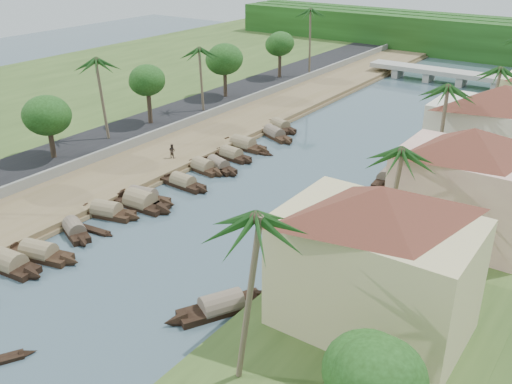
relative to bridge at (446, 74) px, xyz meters
The scene contains 42 objects.
ground 72.02m from the bridge, 90.00° to the right, with size 220.00×220.00×0.00m, color #3E535D.
left_bank 54.42m from the bridge, 107.10° to the right, with size 10.00×180.00×0.80m, color brown.
right_bank 55.37m from the bridge, 69.93° to the right, with size 16.00×180.00×1.20m, color #314A1D.
road 57.49m from the bridge, 115.23° to the right, with size 8.00×180.00×1.40m, color black.
retaining_wall 55.79m from the bridge, 111.23° to the right, with size 0.40×180.00×1.10m, color slate.
far_left_fill 72.84m from the bridge, 134.44° to the right, with size 45.00×220.00×1.35m, color #314A1D.
treeline 28.09m from the bridge, 90.00° to the left, with size 120.00×14.00×8.00m.
bridge is the anchor object (origin of this frame).
building_near 76.54m from the bridge, 75.61° to the right, with size 14.85×14.85×10.20m.
building_mid 61.51m from the bridge, 70.98° to the right, with size 14.11×14.11×9.70m.
building_far 48.15m from the bridge, 66.65° to the right, with size 15.59×15.59×10.20m.
sampan_1 83.14m from the bridge, 96.20° to the right, with size 8.02×2.54×2.33m.
sampan_2 80.58m from the bridge, 96.00° to the right, with size 8.44×3.61×2.19m.
sampan_3 76.27m from the bridge, 97.03° to the right, with size 6.96×4.00×1.92m.
sampan_4 72.17m from the bridge, 97.73° to the right, with size 7.89×3.65×2.20m.
sampan_5 68.71m from the bridge, 97.09° to the right, with size 8.33×2.59×2.58m.
sampan_6 67.88m from the bridge, 97.71° to the right, with size 8.02×3.30×2.32m.
sampan_7 62.53m from the bridge, 97.63° to the right, with size 7.56×1.95×2.02m.
sampan_8 58.07m from the bridge, 99.28° to the right, with size 6.95×2.53×2.12m.
sampan_9 56.45m from the bridge, 98.47° to the right, with size 7.69×3.59×1.96m.
sampan_10 49.59m from the bridge, 101.67° to the right, with size 8.47×2.09×2.32m.
sampan_11 53.09m from the bridge, 99.84° to the right, with size 7.27×2.24×2.08m.
sampan_12 43.66m from the bridge, 102.06° to the right, with size 8.52×4.90×2.07m.
sampan_13 40.80m from the bridge, 104.59° to the right, with size 7.60×4.17×2.09m.
sampan_14 77.75m from the bridge, 83.40° to the right, with size 5.80×8.69×2.19m.
sampan_15 63.45m from the bridge, 81.92° to the right, with size 1.79×6.75×1.85m.
sampan_16 48.55m from the bridge, 78.90° to the right, with size 2.45×9.24×2.22m.
canoe_1 74.87m from the bridge, 96.28° to the right, with size 4.63×1.29×0.74m.
canoe_2 49.78m from the bridge, 99.61° to the right, with size 6.31×1.46×0.91m.
palm_0 84.85m from the bridge, 79.74° to the right, with size 3.20×3.20×12.52m.
palm_1 66.82m from the bridge, 76.04° to the right, with size 3.20×3.20×10.52m.
palm_2 52.76m from the bridge, 73.18° to the right, with size 3.20×3.20×12.15m.
palm_3 39.49m from the bridge, 65.40° to the right, with size 3.20×3.20×11.38m.
palm_5 63.87m from the bridge, 112.32° to the right, with size 3.20×3.20×11.38m.
palm_6 48.18m from the bridge, 117.62° to the right, with size 3.20×3.20×10.38m.
palm_8 26.96m from the bridge, 146.08° to the right, with size 3.20×3.20×12.97m.
tree_2 70.94m from the bridge, 109.82° to the right, with size 5.32×5.32×7.17m.
tree_3 56.44m from the bridge, 115.29° to the right, with size 4.74×4.74×7.81m.
tree_4 42.05m from the bridge, 125.14° to the right, with size 5.54×5.54×8.11m.
tree_5 30.65m from the bridge, 142.72° to the right, with size 4.76×4.76×7.82m.
tree_7 86.11m from the bridge, 74.49° to the right, with size 4.63×4.63×6.36m.
person_far 59.35m from the bridge, 103.32° to the right, with size 0.83×0.65×1.71m, color #392E28.
Camera 1 is at (30.54, -31.80, 25.27)m, focal length 40.00 mm.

